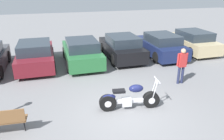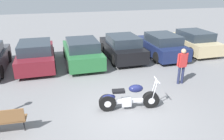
# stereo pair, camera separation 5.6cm
# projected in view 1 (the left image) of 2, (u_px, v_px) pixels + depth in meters

# --- Properties ---
(ground_plane) EXTENTS (60.00, 60.00, 0.00)m
(ground_plane) POSITION_uv_depth(u_px,v_px,m) (127.00, 113.00, 7.70)
(ground_plane) COLOR slate
(motorcycle) EXTENTS (2.22, 0.74, 1.10)m
(motorcycle) POSITION_uv_depth(u_px,v_px,m) (129.00, 98.00, 7.84)
(motorcycle) COLOR black
(motorcycle) RESTS_ON ground_plane
(parked_car_maroon) EXTENTS (1.92, 4.07, 1.42)m
(parked_car_maroon) POSITION_uv_depth(u_px,v_px,m) (36.00, 55.00, 11.81)
(parked_car_maroon) COLOR maroon
(parked_car_maroon) RESTS_ON ground_plane
(parked_car_green) EXTENTS (1.92, 4.07, 1.42)m
(parked_car_green) POSITION_uv_depth(u_px,v_px,m) (82.00, 52.00, 12.30)
(parked_car_green) COLOR #286B38
(parked_car_green) RESTS_ON ground_plane
(parked_car_black) EXTENTS (1.92, 4.07, 1.42)m
(parked_car_black) POSITION_uv_depth(u_px,v_px,m) (122.00, 47.00, 13.22)
(parked_car_black) COLOR black
(parked_car_black) RESTS_ON ground_plane
(parked_car_navy) EXTENTS (1.92, 4.07, 1.42)m
(parked_car_navy) POSITION_uv_depth(u_px,v_px,m) (160.00, 45.00, 13.64)
(parked_car_navy) COLOR #19234C
(parked_car_navy) RESTS_ON ground_plane
(parked_car_champagne) EXTENTS (1.92, 4.07, 1.42)m
(parked_car_champagne) POSITION_uv_depth(u_px,v_px,m) (192.00, 41.00, 14.56)
(parked_car_champagne) COLOR #C6B284
(parked_car_champagne) RESTS_ON ground_plane
(person_standing) EXTENTS (0.52, 0.22, 1.65)m
(person_standing) POSITION_uv_depth(u_px,v_px,m) (182.00, 63.00, 9.68)
(person_standing) COLOR #232847
(person_standing) RESTS_ON ground_plane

